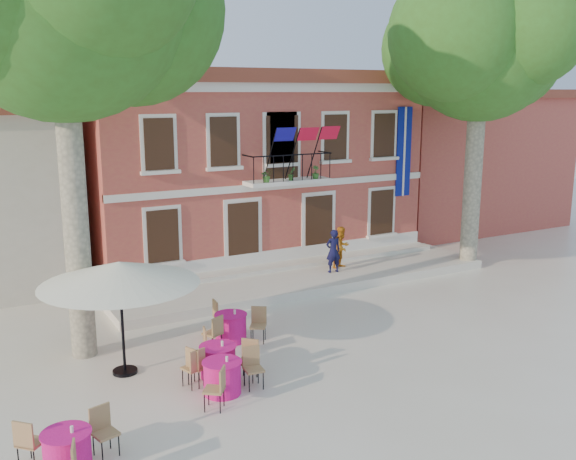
# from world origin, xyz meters

# --- Properties ---
(ground) EXTENTS (90.00, 90.00, 0.00)m
(ground) POSITION_xyz_m (0.00, 0.00, 0.00)
(ground) COLOR beige
(ground) RESTS_ON ground
(main_building) EXTENTS (13.50, 9.59, 7.50)m
(main_building) POSITION_xyz_m (2.00, 9.99, 3.78)
(main_building) COLOR #B25540
(main_building) RESTS_ON ground
(neighbor_east) EXTENTS (9.40, 9.40, 6.40)m
(neighbor_east) POSITION_xyz_m (14.00, 11.00, 3.22)
(neighbor_east) COLOR #B25540
(neighbor_east) RESTS_ON ground
(terrace) EXTENTS (14.00, 3.40, 0.30)m
(terrace) POSITION_xyz_m (2.00, 4.40, 0.15)
(terrace) COLOR silver
(terrace) RESTS_ON ground
(plane_tree_east) EXTENTS (5.78, 5.78, 11.36)m
(plane_tree_east) POSITION_xyz_m (8.74, 3.18, 8.39)
(plane_tree_east) COLOR #A59E84
(plane_tree_east) RESTS_ON ground
(patio_umbrella) EXTENTS (3.76, 3.76, 2.79)m
(patio_umbrella) POSITION_xyz_m (-5.58, -0.05, 2.51)
(patio_umbrella) COLOR black
(patio_umbrella) RESTS_ON ground
(pedestrian_navy) EXTENTS (0.61, 0.43, 1.57)m
(pedestrian_navy) POSITION_xyz_m (3.10, 4.14, 1.09)
(pedestrian_navy) COLOR black
(pedestrian_navy) RESTS_ON terrace
(pedestrian_orange) EXTENTS (0.89, 0.78, 1.55)m
(pedestrian_orange) POSITION_xyz_m (3.70, 4.51, 1.08)
(pedestrian_orange) COLOR orange
(pedestrian_orange) RESTS_ON terrace
(cafe_table_0) EXTENTS (1.72, 1.86, 0.95)m
(cafe_table_0) POSITION_xyz_m (-3.93, -2.20, 0.43)
(cafe_table_0) COLOR #E21586
(cafe_table_0) RESTS_ON ground
(cafe_table_1) EXTENTS (1.82, 1.79, 0.95)m
(cafe_table_1) POSITION_xyz_m (-3.67, -1.32, 0.43)
(cafe_table_1) COLOR #E21586
(cafe_table_1) RESTS_ON ground
(cafe_table_2) EXTENTS (1.81, 1.81, 0.95)m
(cafe_table_2) POSITION_xyz_m (-7.56, -3.69, 0.43)
(cafe_table_2) COLOR #E21586
(cafe_table_2) RESTS_ON ground
(cafe_table_3) EXTENTS (1.87, 1.68, 0.95)m
(cafe_table_3) POSITION_xyz_m (-2.49, 0.59, 0.43)
(cafe_table_3) COLOR #E21586
(cafe_table_3) RESTS_ON ground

